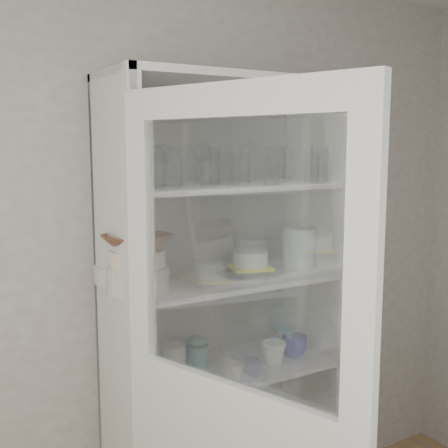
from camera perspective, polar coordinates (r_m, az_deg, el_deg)
wall_back at (r=2.52m, az=-6.56°, el=-3.99°), size 3.60×0.02×2.60m
pantry_cabinet at (r=2.56m, az=-0.73°, el=-12.09°), size 1.00×0.45×2.10m
tumbler_0 at (r=2.05m, az=-7.95°, el=5.38°), size 0.08×0.08×0.14m
tumbler_1 at (r=2.10m, az=-6.87°, el=5.43°), size 0.08×0.08×0.13m
tumbler_2 at (r=2.19m, az=-1.38°, el=5.81°), size 0.09×0.09×0.15m
tumbler_3 at (r=2.21m, az=1.82°, el=5.70°), size 0.09×0.09×0.14m
tumbler_4 at (r=2.29m, az=4.87°, el=5.55°), size 0.08×0.08×0.13m
tumbler_5 at (r=2.47m, az=8.93°, el=5.69°), size 0.08×0.08×0.13m
tumbler_6 at (r=2.49m, az=9.65°, el=6.01°), size 0.08×0.08×0.16m
tumbler_7 at (r=2.22m, az=-5.02°, el=5.46°), size 0.08×0.08×0.12m
tumbler_8 at (r=2.20m, az=-6.72°, el=5.56°), size 0.07×0.07×0.14m
tumbler_9 at (r=2.32m, az=0.13°, el=5.68°), size 0.08×0.08×0.13m
goblet_0 at (r=2.34m, az=-6.88°, el=6.17°), size 0.08×0.08×0.17m
goblet_1 at (r=2.39m, az=-2.17°, el=6.39°), size 0.08×0.08×0.18m
goblet_2 at (r=2.43m, az=-1.18°, el=6.26°), size 0.08×0.08×0.17m
goblet_3 at (r=2.55m, az=2.51°, el=6.52°), size 0.08×0.08×0.19m
plate_stack_front at (r=2.19m, az=-8.72°, el=-5.54°), size 0.24×0.24×0.10m
plate_stack_back at (r=2.37m, az=-10.40°, el=-4.94°), size 0.22×0.22×0.07m
cream_bowl at (r=2.18m, az=-8.77°, el=-3.44°), size 0.26×0.26×0.07m
terracotta_bowl at (r=2.17m, az=-8.80°, el=-1.81°), size 0.30×0.30×0.06m
glass_platter at (r=2.50m, az=2.70°, el=-4.73°), size 0.40×0.40×0.02m
yellow_trivet at (r=2.50m, az=2.71°, el=-4.40°), size 0.21×0.21×0.01m
white_ramekin at (r=2.49m, az=2.71°, el=-3.51°), size 0.20×0.20×0.07m
grey_bowl_stack at (r=2.63m, az=7.62°, el=-2.36°), size 0.15×0.15×0.18m
mug_blue at (r=2.65m, az=7.12°, el=-12.18°), size 0.15×0.15×0.10m
mug_teal at (r=2.73m, az=6.28°, el=-11.50°), size 0.12×0.12×0.10m
mug_white at (r=2.54m, az=5.07°, el=-12.97°), size 0.14×0.14×0.10m
teal_jar at (r=2.52m, az=-2.74°, el=-13.01°), size 0.10×0.10×0.12m
measuring_cups at (r=2.36m, az=-4.01°, el=-15.46°), size 0.10×0.10×0.04m
white_canister at (r=2.44m, az=-5.16°, el=-13.58°), size 0.13×0.13×0.13m
tin_box at (r=2.71m, az=1.86°, el=-21.43°), size 0.19×0.14×0.06m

